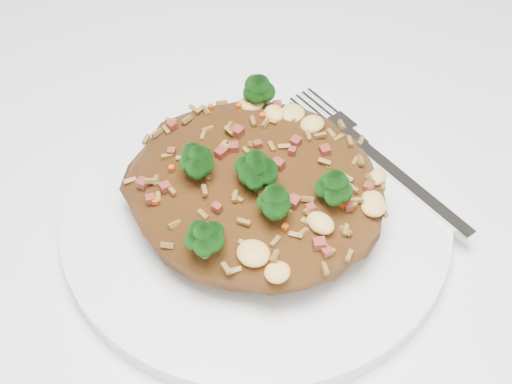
# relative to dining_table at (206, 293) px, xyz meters

# --- Properties ---
(dining_table) EXTENTS (1.20, 0.80, 0.75)m
(dining_table) POSITION_rel_dining_table_xyz_m (0.00, 0.00, 0.00)
(dining_table) COLOR white
(dining_table) RESTS_ON ground
(plate) EXTENTS (0.24, 0.24, 0.01)m
(plate) POSITION_rel_dining_table_xyz_m (0.03, 0.01, 0.10)
(plate) COLOR white
(plate) RESTS_ON dining_table
(fried_rice) EXTENTS (0.16, 0.15, 0.06)m
(fried_rice) POSITION_rel_dining_table_xyz_m (0.03, 0.01, 0.13)
(fried_rice) COLOR brown
(fried_rice) RESTS_ON plate
(fork) EXTENTS (0.15, 0.08, 0.00)m
(fork) POSITION_rel_dining_table_xyz_m (0.10, 0.08, 0.11)
(fork) COLOR silver
(fork) RESTS_ON plate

